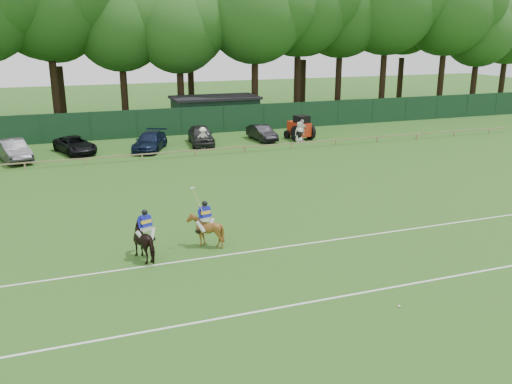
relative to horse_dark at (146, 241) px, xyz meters
name	(u,v)px	position (x,y,z in m)	size (l,w,h in m)	color
ground	(268,240)	(5.50, 0.19, -0.79)	(160.00, 160.00, 0.00)	#1E4C14
horse_dark	(146,241)	(0.00, 0.00, 0.00)	(0.85, 1.87, 1.58)	black
horse_chestnut	(205,230)	(2.65, 0.48, -0.04)	(1.21, 1.36, 1.50)	brown
sedan_grey	(13,150)	(-6.37, 21.18, 0.00)	(1.67, 4.79, 1.58)	#303032
suv_black	(75,145)	(-2.01, 22.46, -0.15)	(2.13, 4.61, 1.28)	black
sedan_navy	(150,141)	(3.64, 21.52, -0.08)	(1.99, 4.89, 1.42)	black
hatch_grey	(201,135)	(8.04, 22.42, 0.00)	(1.87, 4.65, 1.58)	#2B2B2E
estate_black	(262,133)	(13.48, 22.36, -0.13)	(1.39, 3.98, 1.31)	black
spectator_left	(203,138)	(7.78, 20.71, 0.08)	(1.13, 0.65, 1.75)	white
spectator_mid	(302,131)	(16.46, 20.61, 0.17)	(1.12, 0.47, 1.92)	silver
spectator_right	(299,132)	(16.22, 20.55, 0.08)	(0.85, 0.55, 1.74)	white
rider_dark	(146,224)	(0.00, -0.01, 0.72)	(0.91, 0.54, 1.41)	silver
rider_chestnut	(205,215)	(2.65, 0.46, 0.66)	(0.97, 0.52, 2.05)	silver
polo_ball	(399,306)	(7.49, -7.18, -0.74)	(0.09, 0.09, 0.09)	silver
pitch_lines	(300,271)	(5.50, -3.31, -0.78)	(60.00, 5.10, 0.01)	silver
pitch_rail	(182,151)	(5.50, 18.19, -0.34)	(62.10, 0.10, 0.50)	#997F5B
perimeter_fence	(160,123)	(5.50, 27.19, 0.46)	(92.08, 0.08, 2.50)	#14351E
utility_shed	(215,112)	(11.50, 30.19, 0.75)	(8.40, 4.40, 3.04)	#14331E
tree_row	(166,122)	(7.50, 35.19, -0.79)	(96.00, 12.00, 21.00)	#26561C
tractor	(300,128)	(16.74, 21.56, 0.22)	(2.13, 2.80, 2.13)	red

